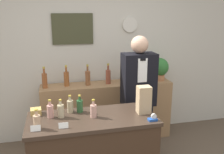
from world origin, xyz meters
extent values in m
cube|color=beige|center=(0.00, 2.00, 1.35)|extent=(5.20, 0.06, 2.70)
cube|color=#3B3C25|center=(-0.33, 1.96, 1.73)|extent=(0.60, 0.02, 0.45)
cylinder|color=beige|center=(0.55, 1.95, 1.79)|extent=(0.23, 0.03, 0.23)
cube|color=#9E754C|center=(0.14, 1.75, 0.46)|extent=(2.00, 0.39, 0.92)
cube|color=#36281E|center=(-0.28, 0.54, 0.92)|extent=(1.32, 0.60, 0.04)
cube|color=black|center=(0.43, 1.13, 0.39)|extent=(0.33, 0.26, 0.79)
cube|color=black|center=(0.43, 1.13, 1.13)|extent=(0.43, 0.26, 0.69)
cube|color=white|center=(0.43, 1.00, 1.28)|extent=(0.12, 0.01, 0.30)
cube|color=black|center=(0.43, 1.00, 1.42)|extent=(0.07, 0.01, 0.03)
sphere|color=tan|center=(0.43, 1.13, 1.59)|extent=(0.22, 0.22, 0.22)
cylinder|color=#B27047|center=(1.00, 1.75, 0.97)|extent=(0.17, 0.17, 0.09)
sphere|color=#2D6B2D|center=(1.00, 1.75, 1.13)|extent=(0.28, 0.28, 0.28)
cube|color=tan|center=(0.27, 0.53, 1.08)|extent=(0.14, 0.11, 0.30)
cube|color=#1E4799|center=(0.29, 0.32, 0.95)|extent=(0.09, 0.06, 0.02)
cylinder|color=silver|center=(0.31, 0.32, 0.98)|extent=(0.06, 0.02, 0.06)
cube|color=white|center=(-0.83, 0.36, 0.96)|extent=(0.09, 0.02, 0.06)
cube|color=white|center=(-0.58, 0.36, 0.96)|extent=(0.09, 0.02, 0.06)
cube|color=tan|center=(-0.85, 0.76, 0.97)|extent=(0.12, 0.12, 0.06)
cylinder|color=tan|center=(-0.82, 0.41, 1.00)|extent=(0.07, 0.07, 0.13)
cylinder|color=tan|center=(-0.82, 0.41, 1.09)|extent=(0.03, 0.03, 0.05)
cylinder|color=#B29933|center=(-0.82, 0.41, 1.12)|extent=(0.03, 0.03, 0.02)
cylinder|color=tan|center=(-0.70, 0.63, 1.00)|extent=(0.07, 0.07, 0.13)
cylinder|color=tan|center=(-0.70, 0.63, 1.09)|extent=(0.03, 0.03, 0.05)
cylinder|color=#B29933|center=(-0.70, 0.63, 1.12)|extent=(0.03, 0.03, 0.02)
cylinder|color=tan|center=(-0.60, 0.62, 1.00)|extent=(0.07, 0.07, 0.13)
cylinder|color=tan|center=(-0.60, 0.62, 1.09)|extent=(0.03, 0.03, 0.05)
cylinder|color=#B29933|center=(-0.60, 0.62, 1.12)|extent=(0.03, 0.03, 0.02)
cylinder|color=tan|center=(-0.49, 0.72, 1.00)|extent=(0.07, 0.07, 0.13)
cylinder|color=tan|center=(-0.49, 0.72, 1.09)|extent=(0.03, 0.03, 0.05)
cylinder|color=#B29933|center=(-0.49, 0.72, 1.12)|extent=(0.03, 0.03, 0.02)
cylinder|color=#29542D|center=(-0.39, 0.71, 1.00)|extent=(0.07, 0.07, 0.13)
cylinder|color=#29542D|center=(-0.39, 0.71, 1.09)|extent=(0.03, 0.03, 0.05)
cylinder|color=#B29933|center=(-0.39, 0.71, 1.12)|extent=(0.03, 0.03, 0.02)
cylinder|color=tan|center=(-0.27, 0.54, 1.00)|extent=(0.07, 0.07, 0.13)
cylinder|color=tan|center=(-0.27, 0.54, 1.09)|extent=(0.03, 0.03, 0.05)
cylinder|color=#B29933|center=(-0.27, 0.54, 1.12)|extent=(0.03, 0.03, 0.02)
cylinder|color=brown|center=(-0.78, 1.74, 1.03)|extent=(0.07, 0.07, 0.21)
cylinder|color=brown|center=(-0.78, 1.74, 1.17)|extent=(0.03, 0.03, 0.07)
cylinder|color=#B29933|center=(-0.78, 1.74, 1.22)|extent=(0.03, 0.03, 0.02)
cylinder|color=brown|center=(-0.47, 1.76, 1.03)|extent=(0.07, 0.07, 0.21)
cylinder|color=brown|center=(-0.47, 1.76, 1.17)|extent=(0.03, 0.03, 0.07)
cylinder|color=#B29933|center=(-0.47, 1.76, 1.22)|extent=(0.03, 0.03, 0.02)
cylinder|color=brown|center=(-0.16, 1.74, 1.03)|extent=(0.07, 0.07, 0.21)
cylinder|color=brown|center=(-0.16, 1.74, 1.17)|extent=(0.03, 0.03, 0.07)
cylinder|color=#B29933|center=(-0.16, 1.74, 1.22)|extent=(0.03, 0.03, 0.02)
cylinder|color=brown|center=(0.15, 1.73, 1.03)|extent=(0.07, 0.07, 0.21)
cylinder|color=brown|center=(0.15, 1.73, 1.17)|extent=(0.03, 0.03, 0.07)
cylinder|color=#B29933|center=(0.15, 1.73, 1.22)|extent=(0.03, 0.03, 0.02)
cylinder|color=brown|center=(0.46, 1.74, 1.03)|extent=(0.07, 0.07, 0.21)
cylinder|color=brown|center=(0.46, 1.74, 1.17)|extent=(0.03, 0.03, 0.07)
cylinder|color=#B29933|center=(0.46, 1.74, 1.22)|extent=(0.03, 0.03, 0.02)
cylinder|color=brown|center=(0.78, 1.76, 1.03)|extent=(0.07, 0.07, 0.21)
cylinder|color=brown|center=(0.78, 1.76, 1.17)|extent=(0.03, 0.03, 0.07)
cylinder|color=#B29933|center=(0.78, 1.76, 1.22)|extent=(0.03, 0.03, 0.02)
camera|label=1|loc=(-0.63, -1.82, 2.01)|focal=40.00mm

